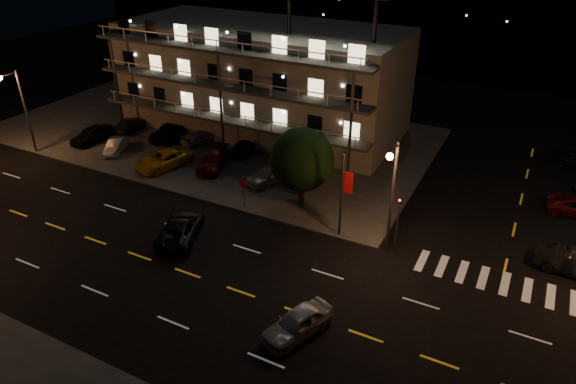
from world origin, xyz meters
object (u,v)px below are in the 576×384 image
at_px(lot_car_7, 201,137).
at_px(side_car_0, 574,264).
at_px(tree, 301,161).
at_px(lot_car_4, 269,175).
at_px(road_car_west, 180,229).
at_px(road_car_east, 297,323).
at_px(lot_car_2, 164,160).

height_order(lot_car_7, side_car_0, side_car_0).
bearing_deg(tree, lot_car_4, 152.04).
height_order(lot_car_4, road_car_west, lot_car_4).
relative_size(road_car_east, road_car_west, 0.83).
relative_size(lot_car_4, lot_car_7, 1.00).
distance_m(side_car_0, road_car_west, 26.00).
bearing_deg(road_car_west, lot_car_4, -120.85).
distance_m(lot_car_2, lot_car_7, 5.96).
distance_m(side_car_0, road_car_east, 18.38).
relative_size(lot_car_7, road_car_west, 0.80).
bearing_deg(lot_car_7, side_car_0, -174.25).
bearing_deg(lot_car_4, tree, -6.19).
height_order(lot_car_4, lot_car_7, lot_car_4).
bearing_deg(side_car_0, road_car_west, 110.49).
bearing_deg(side_car_0, lot_car_4, 87.90).
relative_size(lot_car_2, road_car_east, 1.19).
bearing_deg(lot_car_4, lot_car_7, 178.93).
bearing_deg(road_car_east, lot_car_2, 167.10).
height_order(tree, road_car_east, tree).
bearing_deg(lot_car_2, road_car_west, -26.07).
height_order(lot_car_2, lot_car_7, lot_car_2).
bearing_deg(tree, road_car_east, -64.76).
distance_m(lot_car_2, road_car_west, 11.49).
xyz_separation_m(lot_car_4, side_car_0, (23.05, -1.75, -0.11)).
xyz_separation_m(road_car_east, road_car_west, (-11.47, 4.62, -0.01)).
distance_m(tree, road_car_east, 14.08).
distance_m(lot_car_4, lot_car_7, 10.89).
bearing_deg(side_car_0, road_car_east, 136.21).
xyz_separation_m(side_car_0, road_car_west, (-24.70, -8.14, -0.03)).
bearing_deg(road_car_east, lot_car_7, 156.92).
height_order(lot_car_2, road_car_east, lot_car_2).
bearing_deg(road_car_east, road_car_west, 178.33).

